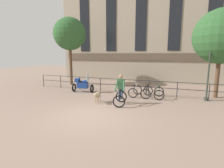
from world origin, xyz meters
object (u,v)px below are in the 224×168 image
(parked_bicycle_mid_right, at_px, (159,93))
(street_lamp, at_px, (209,66))
(parked_bicycle_mid_left, at_px, (147,92))
(dog, at_px, (97,95))
(cyclist_with_bike, at_px, (120,91))
(parked_motorcycle, at_px, (83,85))
(parked_bicycle_near_lamp, at_px, (135,91))

(parked_bicycle_mid_right, xyz_separation_m, street_lamp, (2.80, 0.44, 1.78))
(parked_bicycle_mid_right, bearing_deg, parked_bicycle_mid_left, -6.56)
(dog, height_order, parked_bicycle_mid_right, parked_bicycle_mid_right)
(cyclist_with_bike, xyz_separation_m, parked_motorcycle, (-3.74, 2.08, -0.20))
(parked_motorcycle, xyz_separation_m, street_lamp, (8.45, 0.58, 1.58))
(dog, distance_m, parked_bicycle_mid_left, 3.48)
(cyclist_with_bike, distance_m, parked_bicycle_mid_left, 2.52)
(cyclist_with_bike, height_order, dog, cyclist_with_bike)
(dog, bearing_deg, parked_bicycle_mid_right, 27.99)
(parked_bicycle_mid_right, bearing_deg, cyclist_with_bike, 42.78)
(cyclist_with_bike, relative_size, parked_bicycle_mid_right, 1.44)
(dog, height_order, parked_bicycle_mid_left, parked_bicycle_mid_left)
(parked_bicycle_mid_left, xyz_separation_m, street_lamp, (3.60, 0.44, 1.78))
(dog, distance_m, parked_motorcycle, 3.30)
(parked_bicycle_mid_left, height_order, street_lamp, street_lamp)
(parked_motorcycle, height_order, parked_bicycle_mid_left, parked_motorcycle)
(dog, bearing_deg, parked_motorcycle, 127.39)
(parked_bicycle_mid_right, relative_size, street_lamp, 0.31)
(parked_bicycle_near_lamp, height_order, street_lamp, street_lamp)
(dog, height_order, parked_bicycle_near_lamp, parked_bicycle_near_lamp)
(parked_motorcycle, bearing_deg, dog, -140.89)
(parked_bicycle_mid_left, height_order, parked_bicycle_mid_right, same)
(parked_bicycle_mid_left, bearing_deg, parked_bicycle_near_lamp, -1.33)
(parked_bicycle_near_lamp, bearing_deg, street_lamp, -171.16)
(dog, xyz_separation_m, parked_motorcycle, (-2.38, 2.29, 0.09))
(parked_bicycle_near_lamp, bearing_deg, dog, 58.52)
(cyclist_with_bike, relative_size, parked_bicycle_mid_left, 1.51)
(parked_motorcycle, distance_m, street_lamp, 8.62)
(cyclist_with_bike, distance_m, parked_bicycle_mid_right, 2.96)
(dog, distance_m, street_lamp, 6.92)
(parked_motorcycle, bearing_deg, street_lamp, -93.01)
(parked_motorcycle, relative_size, parked_bicycle_near_lamp, 1.44)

